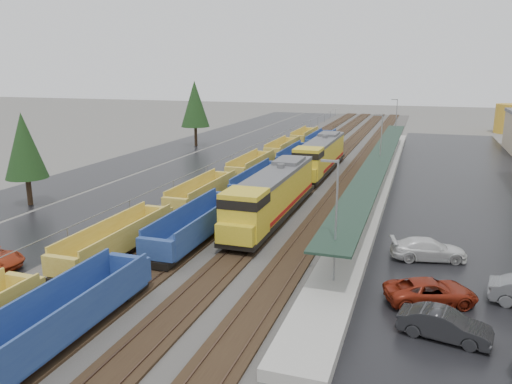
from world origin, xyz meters
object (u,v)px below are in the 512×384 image
at_px(locomotive_trail, 320,156).
at_px(parked_car_east_b, 431,292).
at_px(locomotive_lead, 272,195).
at_px(well_string_yellow, 203,194).
at_px(parked_car_east_a, 445,325).
at_px(well_string_blue, 235,200).
at_px(parked_car_east_c, 428,249).
at_px(storage_tank, 510,119).

height_order(locomotive_trail, parked_car_east_b, locomotive_trail).
height_order(locomotive_lead, well_string_yellow, locomotive_lead).
bearing_deg(locomotive_trail, parked_car_east_a, -69.70).
xyz_separation_m(well_string_blue, parked_car_east_c, (16.87, -6.64, -0.43)).
relative_size(locomotive_lead, storage_tank, 3.35).
height_order(storage_tank, parked_car_east_c, storage_tank).
xyz_separation_m(well_string_blue, parked_car_east_b, (16.99, -13.70, -0.46)).
xyz_separation_m(parked_car_east_a, parked_car_east_c, (-0.74, 10.81, 0.02)).
height_order(parked_car_east_a, parked_car_east_b, parked_car_east_a).
bearing_deg(storage_tank, locomotive_lead, -111.16).
relative_size(well_string_blue, parked_car_east_c, 18.35).
relative_size(locomotive_trail, parked_car_east_b, 3.88).
height_order(locomotive_trail, well_string_blue, locomotive_trail).
height_order(locomotive_lead, parked_car_east_c, locomotive_lead).
distance_m(locomotive_lead, well_string_yellow, 8.76).
bearing_deg(locomotive_trail, storage_tank, 61.64).
bearing_deg(locomotive_lead, well_string_yellow, 157.47).
height_order(well_string_blue, parked_car_east_c, well_string_blue).
relative_size(locomotive_trail, well_string_blue, 0.21).
relative_size(storage_tank, parked_car_east_c, 1.15).
distance_m(well_string_yellow, parked_car_east_c, 22.46).
bearing_deg(well_string_yellow, parked_car_east_b, -36.18).
bearing_deg(well_string_yellow, parked_car_east_c, -21.66).
height_order(parked_car_east_b, parked_car_east_c, parked_car_east_c).
bearing_deg(well_string_blue, parked_car_east_b, -38.90).
relative_size(well_string_yellow, parked_car_east_c, 19.41).
bearing_deg(parked_car_east_a, well_string_yellow, 59.58).
distance_m(well_string_yellow, storage_tank, 79.82).
bearing_deg(parked_car_east_a, parked_car_east_c, 14.96).
relative_size(well_string_yellow, well_string_blue, 1.06).
relative_size(well_string_blue, parked_car_east_b, 18.42).
bearing_deg(parked_car_east_a, parked_car_east_b, 20.47).
bearing_deg(well_string_blue, locomotive_lead, -22.70).
bearing_deg(parked_car_east_a, locomotive_trail, 31.36).
xyz_separation_m(locomotive_lead, storage_tank, (28.71, 74.17, 0.56)).
xyz_separation_m(parked_car_east_b, parked_car_east_c, (-0.12, 7.06, 0.03)).
bearing_deg(well_string_blue, parked_car_east_a, -44.75).
bearing_deg(well_string_yellow, locomotive_trail, 65.66).
height_order(locomotive_lead, storage_tank, storage_tank).
bearing_deg(storage_tank, parked_car_east_a, -99.53).
bearing_deg(parked_car_east_c, well_string_yellow, 55.39).
distance_m(parked_car_east_a, parked_car_east_c, 10.84).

